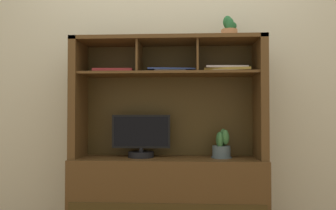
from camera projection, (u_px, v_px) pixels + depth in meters
The scene contains 8 objects.
back_wall at pixel (170, 62), 2.95m from camera, with size 6.00×0.02×2.80m, color beige.
media_console at pixel (168, 174), 2.69m from camera, with size 1.52×0.46×1.55m.
tv_monitor at pixel (141, 139), 2.71m from camera, with size 0.47×0.21×0.34m.
potted_orchid at pixel (222, 146), 2.68m from camera, with size 0.17×0.17×0.23m.
magazine_stack_left at pixel (227, 70), 2.69m from camera, with size 0.38×0.23×0.05m.
magazine_stack_centre at pixel (114, 71), 2.73m from camera, with size 0.32×0.20×0.03m.
magazine_stack_right at pixel (170, 71), 2.73m from camera, with size 0.40×0.27×0.03m.
potted_succulent at pixel (229, 30), 2.71m from camera, with size 0.15×0.15×0.19m.
Camera 1 is at (0.15, -2.69, 0.95)m, focal length 35.97 mm.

